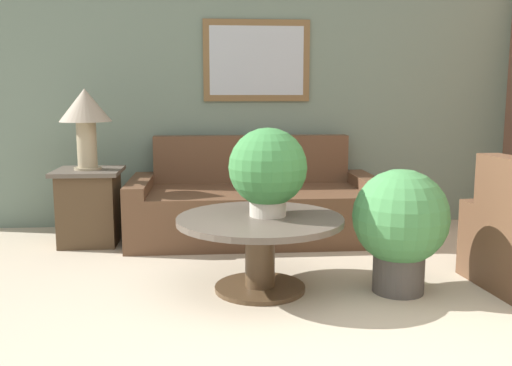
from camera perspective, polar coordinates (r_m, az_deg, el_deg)
The scene contains 7 objects.
wall_back at distance 5.60m, azimuth 2.17°, elevation 9.21°, with size 6.59×0.09×2.60m.
couch_main at distance 5.11m, azimuth -0.15°, elevation -2.34°, with size 2.19×0.99×0.89m.
coffee_table at distance 3.73m, azimuth 0.40°, elevation -5.47°, with size 1.09×1.09×0.49m.
side_table at distance 5.10m, azimuth -16.29°, elevation -2.20°, with size 0.55×0.55×0.64m.
table_lamp at distance 5.01m, azimuth -16.69°, elevation 6.76°, with size 0.43×0.43×0.68m.
potted_plant_on_table at distance 3.68m, azimuth 1.19°, elevation 1.39°, with size 0.51×0.51×0.58m.
potted_plant_floor at distance 3.79m, azimuth 14.24°, elevation -3.90°, with size 0.62×0.62×0.81m.
Camera 1 is at (-0.67, -2.35, 1.29)m, focal length 40.00 mm.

